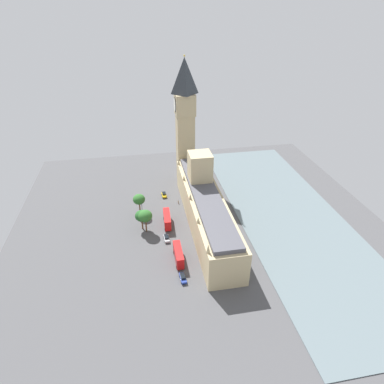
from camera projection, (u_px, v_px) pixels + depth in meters
The scene contains 14 objects.
ground_plane at pixel (201, 225), 129.84m from camera, with size 147.37×147.37×0.00m, color #4C4C4F.
river_thames at pixel (289, 216), 135.51m from camera, with size 42.44×132.63×0.25m, color slate.
parliament_building at pixel (205, 206), 127.59m from camera, with size 13.24×67.93×25.75m.
clock_tower at pixel (185, 121), 147.42m from camera, with size 8.96×8.96×58.29m.
car_yellow_cab_by_river_gate at pixel (164, 195), 148.68m from camera, with size 2.16×4.26×1.74m.
double_decker_bus_trailing at pixel (167, 219), 129.08m from camera, with size 3.01×10.60×4.75m.
car_silver_leading at pixel (166, 238), 121.64m from camera, with size 2.10×4.55×1.74m.
double_decker_bus_midblock at pixel (178, 255), 111.17m from camera, with size 2.67×10.50×4.75m.
car_blue_under_trees at pixel (183, 278), 104.33m from camera, with size 2.03×4.76×1.74m.
pedestrian_corner at pixel (178, 202), 143.53m from camera, with size 0.56×0.64×1.58m.
plane_tree_far_end at pixel (145, 216), 122.99m from camera, with size 5.35×5.35×9.48m.
plane_tree_opposite_hall at pixel (142, 216), 125.00m from camera, with size 5.04×5.04×8.26m.
plane_tree_kerbside at pixel (139, 199), 133.39m from camera, with size 4.98×4.98×9.27m.
street_lamp_near_tower at pixel (142, 206), 133.56m from camera, with size 0.56×0.56×6.51m.
Camera 1 is at (21.99, 102.56, 77.76)m, focal length 30.44 mm.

